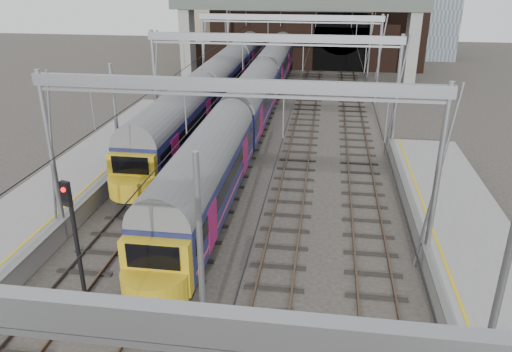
# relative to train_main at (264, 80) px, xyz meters

# --- Properties ---
(tracks) EXTENTS (14.40, 80.00, 0.22)m
(tracks) POSITION_rel_train_main_xyz_m (2.00, -18.40, -2.36)
(tracks) COLOR #4C3828
(tracks) RESTS_ON ground
(overhead_line) EXTENTS (16.80, 80.00, 8.00)m
(overhead_line) POSITION_rel_train_main_xyz_m (2.00, -11.91, 4.19)
(overhead_line) COLOR gray
(overhead_line) RESTS_ON ground
(retaining_wall) EXTENTS (28.00, 2.75, 9.00)m
(retaining_wall) POSITION_rel_train_main_xyz_m (3.40, 18.53, 1.95)
(retaining_wall) COLOR black
(retaining_wall) RESTS_ON ground
(overbridge) EXTENTS (28.00, 3.00, 9.25)m
(overbridge) POSITION_rel_train_main_xyz_m (2.00, 12.60, 4.89)
(overbridge) COLOR gray
(overbridge) RESTS_ON ground
(train_main) EXTENTS (2.62, 60.63, 4.57)m
(train_main) POSITION_rel_train_main_xyz_m (0.00, 0.00, 0.00)
(train_main) COLOR black
(train_main) RESTS_ON ground
(train_second) EXTENTS (2.62, 60.52, 4.56)m
(train_second) POSITION_rel_train_main_xyz_m (-4.00, 8.09, -0.00)
(train_second) COLOR black
(train_second) RESTS_ON ground
(signal_near_left) EXTENTS (0.40, 0.47, 5.06)m
(signal_near_left) POSITION_rel_train_main_xyz_m (-3.15, -29.72, 0.80)
(signal_near_left) COLOR black
(signal_near_left) RESTS_ON ground
(equip_cover_b) EXTENTS (1.00, 0.77, 0.11)m
(equip_cover_b) POSITION_rel_train_main_xyz_m (4.49, -29.75, -2.32)
(equip_cover_b) COLOR #176FB0
(equip_cover_b) RESTS_ON ground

